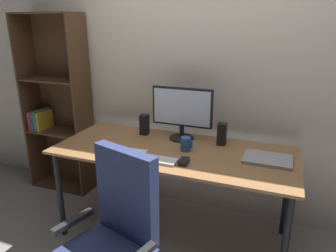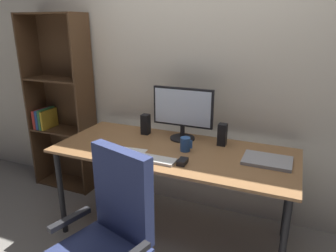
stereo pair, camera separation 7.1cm
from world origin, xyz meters
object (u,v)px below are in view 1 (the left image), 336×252
object	(u,v)px
laptop	(268,159)
speaker_right	(222,134)
desk	(174,159)
coffee_mug	(186,144)
mouse	(184,161)
office_chair	(111,252)
bookshelf	(57,107)
speaker_left	(144,125)
keyboard	(156,160)
monitor	(182,110)

from	to	relation	value
laptop	speaker_right	size ratio (longest dim) A/B	1.88
desk	speaker_right	bearing A→B (deg)	36.45
coffee_mug	mouse	bearing A→B (deg)	-75.00
office_chair	coffee_mug	bearing A→B (deg)	96.79
laptop	bookshelf	bearing A→B (deg)	171.35
speaker_left	office_chair	xyz separation A→B (m)	(0.29, -1.06, -0.37)
speaker_left	speaker_right	size ratio (longest dim) A/B	1.00
keyboard	coffee_mug	distance (m)	0.28
mouse	speaker_left	size ratio (longest dim) A/B	0.56
monitor	keyboard	size ratio (longest dim) A/B	1.69
speaker_right	bookshelf	world-z (taller)	bookshelf
coffee_mug	speaker_right	world-z (taller)	speaker_right
speaker_left	speaker_right	distance (m)	0.65
desk	mouse	world-z (taller)	mouse
coffee_mug	office_chair	size ratio (longest dim) A/B	0.10
mouse	office_chair	xyz separation A→B (m)	(-0.20, -0.63, -0.30)
mouse	bookshelf	distance (m)	1.62
office_chair	monitor	bearing A→B (deg)	104.47
keyboard	mouse	distance (m)	0.19
keyboard	office_chair	size ratio (longest dim) A/B	0.29
monitor	office_chair	world-z (taller)	monitor
coffee_mug	laptop	size ratio (longest dim) A/B	0.32
mouse	speaker_left	distance (m)	0.66
keyboard	laptop	size ratio (longest dim) A/B	0.91
bookshelf	coffee_mug	bearing A→B (deg)	-14.08
coffee_mug	monitor	bearing A→B (deg)	115.34
monitor	speaker_right	size ratio (longest dim) A/B	2.89
desk	laptop	bearing A→B (deg)	3.71
coffee_mug	speaker_right	size ratio (longest dim) A/B	0.61
office_chair	desk	bearing A→B (deg)	102.66
monitor	mouse	size ratio (longest dim) A/B	5.11
monitor	bookshelf	xyz separation A→B (m)	(-1.34, 0.14, -0.13)
monitor	office_chair	size ratio (longest dim) A/B	0.49
monitor	coffee_mug	world-z (taller)	monitor
office_chair	keyboard	bearing A→B (deg)	105.35
monitor	keyboard	bearing A→B (deg)	-93.25
monitor	speaker_left	xyz separation A→B (m)	(-0.33, -0.01, -0.15)
office_chair	bookshelf	bearing A→B (deg)	153.84
desk	speaker_right	world-z (taller)	speaker_right
monitor	bookshelf	distance (m)	1.36
monitor	speaker_right	xyz separation A→B (m)	(0.33, -0.01, -0.15)
keyboard	laptop	world-z (taller)	laptop
desk	coffee_mug	world-z (taller)	coffee_mug
desk	keyboard	size ratio (longest dim) A/B	6.12
desk	mouse	bearing A→B (deg)	-54.33
keyboard	coffee_mug	size ratio (longest dim) A/B	2.81
desk	speaker_right	xyz separation A→B (m)	(0.31, 0.23, 0.16)
mouse	speaker_left	xyz separation A→B (m)	(-0.49, 0.43, 0.07)
speaker_left	speaker_right	world-z (taller)	same
desk	bookshelf	bearing A→B (deg)	164.55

